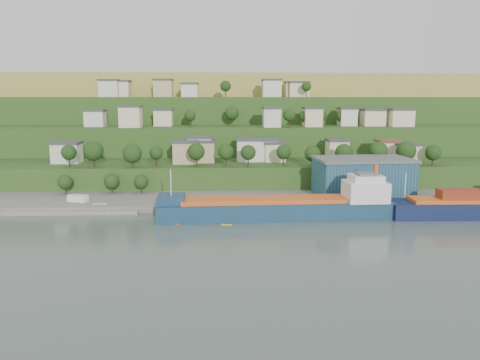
{
  "coord_description": "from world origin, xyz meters",
  "views": [
    {
      "loc": [
        -9.08,
        -122.73,
        33.76
      ],
      "look_at": [
        -4.5,
        15.0,
        10.05
      ],
      "focal_mm": 35.0,
      "sensor_mm": 36.0,
      "label": 1
    }
  ],
  "objects_px": {
    "warehouse": "(362,177)",
    "kayak_orange": "(174,224)",
    "cargo_ship_near": "(283,209)",
    "caravan": "(78,199)"
  },
  "relations": [
    {
      "from": "warehouse",
      "to": "caravan",
      "type": "xyz_separation_m",
      "value": [
        -92.17,
        -5.83,
        -5.76
      ]
    },
    {
      "from": "warehouse",
      "to": "kayak_orange",
      "type": "distance_m",
      "value": 66.1
    },
    {
      "from": "kayak_orange",
      "to": "caravan",
      "type": "bearing_deg",
      "value": 165.3
    },
    {
      "from": "cargo_ship_near",
      "to": "caravan",
      "type": "xyz_separation_m",
      "value": [
        -63.17,
        14.99,
        -0.09
      ]
    },
    {
      "from": "cargo_ship_near",
      "to": "warehouse",
      "type": "height_order",
      "value": "cargo_ship_near"
    },
    {
      "from": "cargo_ship_near",
      "to": "warehouse",
      "type": "distance_m",
      "value": 36.15
    },
    {
      "from": "caravan",
      "to": "kayak_orange",
      "type": "bearing_deg",
      "value": -12.64
    },
    {
      "from": "cargo_ship_near",
      "to": "caravan",
      "type": "distance_m",
      "value": 64.92
    },
    {
      "from": "warehouse",
      "to": "cargo_ship_near",
      "type": "bearing_deg",
      "value": -148.09
    },
    {
      "from": "cargo_ship_near",
      "to": "caravan",
      "type": "bearing_deg",
      "value": 163.91
    }
  ]
}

